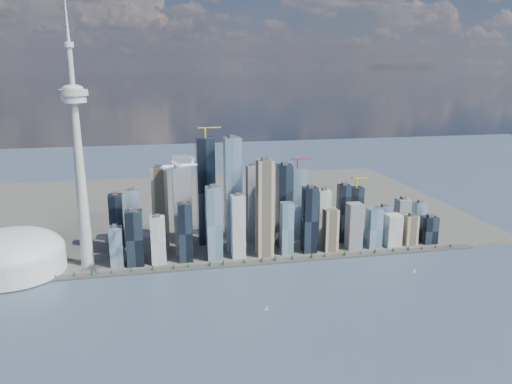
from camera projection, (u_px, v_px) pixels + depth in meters
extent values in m
plane|color=#36495F|center=(259.00, 324.00, 802.81)|extent=(4000.00, 4000.00, 0.00)
cube|color=#383838|center=(235.00, 265.00, 1039.90)|extent=(1100.00, 22.00, 4.00)
cube|color=#4C4C47|center=(210.00, 207.00, 1467.65)|extent=(1400.00, 900.00, 3.00)
cylinder|color=#3F2D1E|center=(35.00, 279.00, 963.12)|extent=(1.00, 1.00, 2.40)
cone|color=#17411D|center=(35.00, 277.00, 962.25)|extent=(7.20, 7.20, 8.00)
cylinder|color=#3F2D1E|center=(82.00, 275.00, 980.01)|extent=(1.00, 1.00, 2.40)
cone|color=#17411D|center=(82.00, 273.00, 979.14)|extent=(7.20, 7.20, 8.00)
cylinder|color=#3F2D1E|center=(128.00, 271.00, 996.90)|extent=(1.00, 1.00, 2.40)
cone|color=#17411D|center=(128.00, 270.00, 996.03)|extent=(7.20, 7.20, 8.00)
cylinder|color=#3F2D1E|center=(172.00, 268.00, 1013.79)|extent=(1.00, 1.00, 2.40)
cone|color=#17411D|center=(171.00, 266.00, 1012.91)|extent=(7.20, 7.20, 8.00)
cylinder|color=#3F2D1E|center=(214.00, 265.00, 1030.68)|extent=(1.00, 1.00, 2.40)
cone|color=#17411D|center=(214.00, 263.00, 1029.80)|extent=(7.20, 7.20, 8.00)
cylinder|color=#3F2D1E|center=(255.00, 262.00, 1047.57)|extent=(1.00, 1.00, 2.40)
cone|color=#17411D|center=(255.00, 260.00, 1046.69)|extent=(7.20, 7.20, 8.00)
cylinder|color=#3F2D1E|center=(295.00, 258.00, 1064.46)|extent=(1.00, 1.00, 2.40)
cone|color=#17411D|center=(295.00, 257.00, 1063.58)|extent=(7.20, 7.20, 8.00)
cylinder|color=#3F2D1E|center=(333.00, 255.00, 1081.35)|extent=(1.00, 1.00, 2.40)
cone|color=#17411D|center=(333.00, 254.00, 1080.47)|extent=(7.20, 7.20, 8.00)
cylinder|color=#3F2D1E|center=(370.00, 253.00, 1098.24)|extent=(1.00, 1.00, 2.40)
cone|color=#17411D|center=(371.00, 251.00, 1097.36)|extent=(7.20, 7.20, 8.00)
cylinder|color=#3F2D1E|center=(407.00, 250.00, 1115.13)|extent=(1.00, 1.00, 2.40)
cone|color=#17411D|center=(407.00, 248.00, 1114.25)|extent=(7.20, 7.20, 8.00)
cylinder|color=#3F2D1E|center=(442.00, 247.00, 1132.02)|extent=(1.00, 1.00, 2.40)
cone|color=#17411D|center=(442.00, 246.00, 1131.14)|extent=(7.20, 7.20, 8.00)
cube|color=black|center=(135.00, 238.00, 1024.66)|extent=(34.00, 34.00, 115.60)
cube|color=#688D9D|center=(136.00, 223.00, 1068.34)|extent=(30.00, 30.00, 147.13)
cube|color=#B2B1AD|center=(160.00, 240.00, 1036.31)|extent=(30.00, 30.00, 99.84)
cube|color=tan|center=(158.00, 207.00, 1125.89)|extent=(36.00, 36.00, 183.91)
cube|color=slate|center=(184.00, 206.00, 1080.51)|extent=(38.00, 38.00, 215.44)
cube|color=black|center=(187.00, 232.00, 1043.84)|extent=(28.00, 28.00, 126.11)
cube|color=#688D9D|center=(213.00, 224.00, 1050.73)|extent=(32.00, 32.00, 157.64)
cube|color=black|center=(207.00, 191.00, 1139.67)|extent=(40.00, 40.00, 246.97)
cube|color=#688D9D|center=(234.00, 195.00, 1097.48)|extent=(36.00, 36.00, 252.22)
cube|color=#B2B1AD|center=(238.00, 227.00, 1064.00)|extent=(28.00, 28.00, 136.62)
cube|color=tan|center=(263.00, 209.00, 1065.79)|extent=(34.00, 34.00, 210.19)
cube|color=slate|center=(254.00, 203.00, 1169.40)|extent=(30.00, 30.00, 178.66)
cube|color=black|center=(282.00, 206.00, 1126.57)|extent=(32.00, 32.00, 189.17)
cube|color=#688D9D|center=(288.00, 228.00, 1087.99)|extent=(26.00, 26.00, 115.60)
cube|color=black|center=(310.00, 220.00, 1093.91)|extent=(30.00, 30.00, 147.13)
cube|color=#688D9D|center=(297.00, 203.00, 1191.14)|extent=(34.00, 34.00, 168.15)
cube|color=#B2B1AD|center=(324.00, 217.00, 1153.72)|extent=(28.00, 28.00, 126.11)
cube|color=tan|center=(331.00, 230.00, 1110.03)|extent=(30.00, 30.00, 94.58)
cube|color=slate|center=(352.00, 226.00, 1118.50)|extent=(32.00, 32.00, 105.09)
cube|color=black|center=(345.00, 213.00, 1162.19)|extent=(26.00, 26.00, 136.62)
cube|color=#688D9D|center=(373.00, 228.00, 1130.16)|extent=(30.00, 30.00, 89.33)
cube|color=black|center=(355.00, 210.00, 1226.75)|extent=(28.00, 28.00, 115.60)
cube|color=#688D9D|center=(384.00, 222.00, 1188.69)|extent=(30.00, 30.00, 78.82)
cube|color=#B2B1AD|center=(393.00, 230.00, 1141.82)|extent=(34.00, 34.00, 73.57)
cube|color=tan|center=(411.00, 230.00, 1151.22)|extent=(28.00, 28.00, 68.31)
cube|color=slate|center=(401.00, 218.00, 1195.55)|extent=(30.00, 30.00, 94.58)
cube|color=black|center=(429.00, 230.00, 1160.63)|extent=(32.00, 32.00, 63.06)
cube|color=#688D9D|center=(418.00, 219.00, 1205.59)|extent=(26.00, 26.00, 84.07)
cube|color=black|center=(118.00, 222.00, 1115.37)|extent=(30.00, 30.00, 126.11)
cube|color=#688D9D|center=(116.00, 247.00, 1020.69)|extent=(26.00, 26.00, 84.07)
cube|color=yellow|center=(205.00, 133.00, 1107.01)|extent=(3.00, 3.00, 22.00)
cube|color=yellow|center=(209.00, 128.00, 1105.94)|extent=(55.00, 2.20, 2.20)
cube|color=#383838|center=(198.00, 127.00, 1100.63)|extent=(6.00, 4.00, 4.00)
cube|color=red|center=(298.00, 164.00, 1168.05)|extent=(3.00, 3.00, 22.00)
cube|color=red|center=(301.00, 159.00, 1166.78)|extent=(48.00, 2.20, 2.20)
cube|color=#383838|center=(292.00, 159.00, 1162.08)|extent=(6.00, 4.00, 4.00)
cube|color=yellow|center=(357.00, 183.00, 1210.04)|extent=(3.00, 3.00, 22.00)
cube|color=yellow|center=(359.00, 178.00, 1208.68)|extent=(45.00, 2.20, 2.20)
cube|color=#383838|center=(352.00, 178.00, 1204.25)|extent=(6.00, 4.00, 4.00)
cone|color=#A9AAA4|center=(81.00, 185.00, 996.93)|extent=(26.00, 26.00, 340.00)
cylinder|color=silver|center=(73.00, 99.00, 955.64)|extent=(48.00, 48.00, 14.00)
cylinder|color=#A9AAA4|center=(73.00, 92.00, 952.73)|extent=(56.00, 56.00, 12.00)
ellipsoid|color=silver|center=(72.00, 88.00, 950.78)|extent=(40.00, 40.00, 14.00)
cylinder|color=#A9AAA4|center=(71.00, 67.00, 941.07)|extent=(11.00, 11.00, 80.00)
cylinder|color=silver|center=(69.00, 45.00, 931.36)|extent=(18.00, 18.00, 10.00)
cone|color=silver|center=(66.00, 12.00, 917.27)|extent=(7.00, 7.00, 105.00)
cylinder|color=silver|center=(13.00, 261.00, 996.08)|extent=(200.00, 200.00, 44.00)
ellipsoid|color=silver|center=(12.00, 251.00, 990.74)|extent=(200.00, 200.00, 84.00)
cylinder|color=white|center=(178.00, 166.00, 886.92)|extent=(56.72, 19.37, 6.96)
cone|color=white|center=(162.00, 167.00, 875.14)|extent=(8.97, 8.48, 6.96)
cone|color=white|center=(194.00, 165.00, 899.15)|extent=(12.16, 9.21, 6.96)
cube|color=white|center=(177.00, 164.00, 885.15)|extent=(22.03, 61.35, 1.09)
cylinder|color=white|center=(179.00, 166.00, 875.00)|extent=(12.54, 6.48, 3.92)
cylinder|color=white|center=(175.00, 164.00, 896.15)|extent=(12.54, 6.48, 3.92)
cylinder|color=#3F3F3F|center=(175.00, 167.00, 872.38)|extent=(2.25, 8.56, 8.71)
cylinder|color=#3F3F3F|center=(171.00, 164.00, 893.53)|extent=(2.25, 8.56, 8.71)
cube|color=white|center=(192.00, 161.00, 896.15)|extent=(6.13, 2.20, 11.97)
cube|color=white|center=(192.00, 158.00, 894.67)|extent=(9.02, 20.16, 0.76)
cube|color=silver|center=(266.00, 310.00, 849.49)|extent=(6.54, 3.59, 0.83)
cylinder|color=#999999|center=(266.00, 307.00, 848.32)|extent=(0.25, 0.25, 9.39)
cube|color=silver|center=(414.00, 272.00, 1004.83)|extent=(7.12, 3.26, 0.91)
cylinder|color=#999999|center=(414.00, 270.00, 1003.55)|extent=(0.27, 0.27, 10.29)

